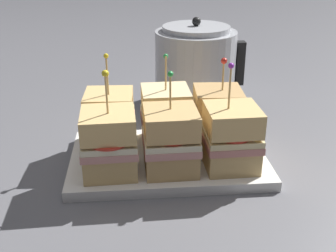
# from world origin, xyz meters

# --- Properties ---
(ground_plane) EXTENTS (6.00, 6.00, 0.00)m
(ground_plane) POSITION_xyz_m (0.00, 0.00, 0.00)
(ground_plane) COLOR slate
(serving_platter) EXTENTS (0.34, 0.22, 0.02)m
(serving_platter) POSITION_xyz_m (0.00, 0.00, 0.01)
(serving_platter) COLOR white
(serving_platter) RESTS_ON ground_plane
(sandwich_front_left) EXTENTS (0.09, 0.09, 0.17)m
(sandwich_front_left) POSITION_xyz_m (-0.10, -0.05, 0.07)
(sandwich_front_left) COLOR tan
(sandwich_front_left) RESTS_ON serving_platter
(sandwich_front_center) EXTENTS (0.09, 0.09, 0.17)m
(sandwich_front_center) POSITION_xyz_m (0.00, -0.05, 0.07)
(sandwich_front_center) COLOR tan
(sandwich_front_center) RESTS_ON serving_platter
(sandwich_front_right) EXTENTS (0.09, 0.09, 0.18)m
(sandwich_front_right) POSITION_xyz_m (0.10, -0.05, 0.07)
(sandwich_front_right) COLOR tan
(sandwich_front_right) RESTS_ON serving_platter
(sandwich_back_left) EXTENTS (0.09, 0.09, 0.17)m
(sandwich_back_left) POSITION_xyz_m (-0.10, 0.05, 0.07)
(sandwich_back_left) COLOR tan
(sandwich_back_left) RESTS_ON serving_platter
(sandwich_back_center) EXTENTS (0.09, 0.09, 0.17)m
(sandwich_back_center) POSITION_xyz_m (-0.00, 0.05, 0.07)
(sandwich_back_center) COLOR beige
(sandwich_back_center) RESTS_ON serving_platter
(sandwich_back_right) EXTENTS (0.09, 0.09, 0.16)m
(sandwich_back_right) POSITION_xyz_m (0.10, 0.05, 0.07)
(sandwich_back_right) COLOR tan
(sandwich_back_right) RESTS_ON serving_platter
(kettle_steel) EXTENTS (0.21, 0.19, 0.20)m
(kettle_steel) POSITION_xyz_m (0.09, 0.30, 0.09)
(kettle_steel) COLOR #B7BABF
(kettle_steel) RESTS_ON ground_plane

